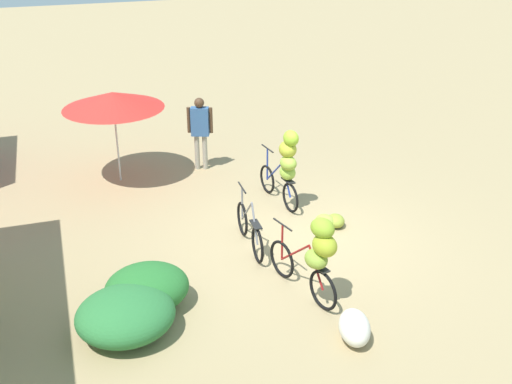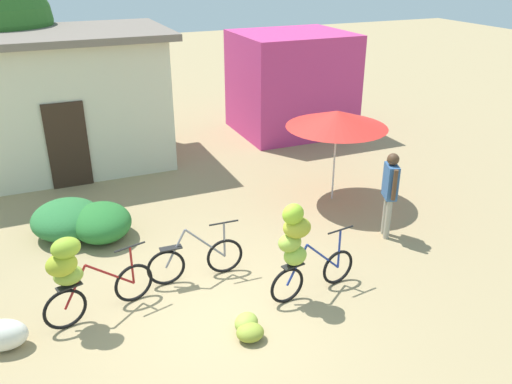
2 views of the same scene
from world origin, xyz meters
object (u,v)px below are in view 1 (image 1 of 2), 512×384
Objects in this scene: bicycle_leftmost at (316,252)px; produce_sack at (355,328)px; market_umbrella at (113,100)px; bicycle_near_pile at (250,230)px; person_vendor at (200,126)px; banana_pile_on_ground at (330,221)px; bicycle_center_loaded at (286,163)px.

produce_sack is (-1.07, -0.16, -0.66)m from bicycle_leftmost.
bicycle_near_pile is (-3.72, -1.84, -1.49)m from market_umbrella.
produce_sack is (-6.70, -2.45, -1.62)m from market_umbrella.
market_umbrella is 2.04m from person_vendor.
banana_pile_on_ground is 4.02m from person_vendor.
produce_sack is (-2.98, -0.61, -0.13)m from bicycle_near_pile.
market_umbrella is at bearing 45.39° from banana_pile_on_ground.
bicycle_leftmost is 3.28m from bicycle_center_loaded.
banana_pile_on_ground is at bearing -81.92° from bicycle_near_pile.
person_vendor is (3.79, -0.03, 0.69)m from bicycle_near_pile.
banana_pile_on_ground is (-3.48, -3.53, -1.71)m from market_umbrella.
market_umbrella is at bearing 51.07° from bicycle_center_loaded.
person_vendor is at bearing 4.85° from produce_sack.
bicycle_near_pile is 2.35× the size of produce_sack.
person_vendor is at bearing 24.40° from bicycle_center_loaded.
bicycle_center_loaded is 2.42× the size of produce_sack.
person_vendor reaches higher than bicycle_near_pile.
produce_sack reaches higher than banana_pile_on_ground.
bicycle_near_pile is at bearing 98.08° from banana_pile_on_ground.
bicycle_leftmost is at bearing 8.67° from produce_sack.
bicycle_center_loaded is at bearing -42.12° from bicycle_near_pile.
bicycle_center_loaded is (3.20, -0.72, 0.10)m from bicycle_leftmost.
produce_sack is (-3.22, 1.08, 0.09)m from banana_pile_on_ground.
banana_pile_on_ground is (0.24, -1.69, -0.23)m from bicycle_near_pile.
person_vendor is at bearing -0.51° from bicycle_near_pile.
person_vendor is (6.77, 0.58, 0.82)m from produce_sack.
produce_sack is at bearing -171.33° from bicycle_leftmost.
bicycle_leftmost reaches higher than banana_pile_on_ground.
produce_sack is (-4.27, 0.56, -0.76)m from bicycle_center_loaded.
bicycle_leftmost is at bearing 149.96° from banana_pile_on_ground.
bicycle_center_loaded is at bearing -12.71° from bicycle_leftmost.
market_umbrella is 3.07× the size of produce_sack.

